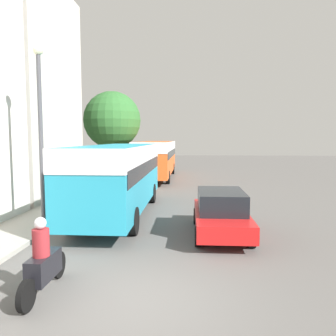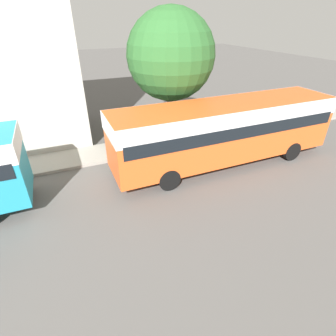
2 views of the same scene
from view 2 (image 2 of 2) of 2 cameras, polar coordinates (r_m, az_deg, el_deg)
bus_following at (r=13.31m, az=12.46°, el=8.99°), size 2.66×11.48×3.16m
pedestrian_walking_away at (r=21.48m, az=27.17°, el=11.66°), size 0.33×0.33×1.73m
street_tree at (r=14.91m, az=0.61°, el=23.22°), size 4.64×4.64×7.08m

